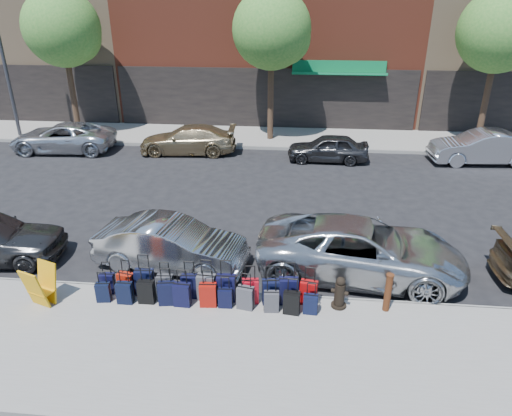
# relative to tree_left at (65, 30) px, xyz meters

# --- Properties ---
(ground) EXTENTS (120.00, 120.00, 0.00)m
(ground) POSITION_rel_tree_left_xyz_m (9.86, -9.50, -5.41)
(ground) COLOR black
(ground) RESTS_ON ground
(sidewalk_near) EXTENTS (60.00, 4.00, 0.15)m
(sidewalk_near) POSITION_rel_tree_left_xyz_m (9.86, -16.00, -5.34)
(sidewalk_near) COLOR gray
(sidewalk_near) RESTS_ON ground
(sidewalk_far) EXTENTS (60.00, 4.00, 0.15)m
(sidewalk_far) POSITION_rel_tree_left_xyz_m (9.86, 0.50, -5.34)
(sidewalk_far) COLOR gray
(sidewalk_far) RESTS_ON ground
(curb_near) EXTENTS (60.00, 0.08, 0.15)m
(curb_near) POSITION_rel_tree_left_xyz_m (9.86, -13.98, -5.34)
(curb_near) COLOR gray
(curb_near) RESTS_ON ground
(curb_far) EXTENTS (60.00, 0.08, 0.15)m
(curb_far) POSITION_rel_tree_left_xyz_m (9.86, -1.52, -5.34)
(curb_far) COLOR gray
(curb_far) RESTS_ON ground
(tree_left) EXTENTS (3.80, 3.80, 7.27)m
(tree_left) POSITION_rel_tree_left_xyz_m (0.00, 0.00, 0.00)
(tree_left) COLOR black
(tree_left) RESTS_ON sidewalk_far
(tree_center) EXTENTS (3.80, 3.80, 7.27)m
(tree_center) POSITION_rel_tree_left_xyz_m (10.50, 0.00, 0.00)
(tree_center) COLOR black
(tree_center) RESTS_ON sidewalk_far
(tree_right) EXTENTS (3.80, 3.80, 7.27)m
(tree_right) POSITION_rel_tree_left_xyz_m (21.00, 0.00, 0.00)
(tree_right) COLOR black
(tree_right) RESTS_ON sidewalk_far
(streetlight) EXTENTS (2.59, 0.18, 8.00)m
(streetlight) POSITION_rel_tree_left_xyz_m (-2.94, -0.70, -0.75)
(streetlight) COLOR #333338
(streetlight) RESTS_ON sidewalk_far
(suitcase_front_0) EXTENTS (0.36, 0.21, 0.86)m
(suitcase_front_0) POSITION_rel_tree_left_xyz_m (7.35, -14.30, -4.99)
(suitcase_front_0) COLOR black
(suitcase_front_0) RESTS_ON sidewalk_near
(suitcase_front_1) EXTENTS (0.42, 0.29, 0.94)m
(suitcase_front_1) POSITION_rel_tree_left_xyz_m (7.83, -14.31, -4.97)
(suitcase_front_1) COLOR #9E190A
(suitcase_front_1) RESTS_ON sidewalk_near
(suitcase_front_2) EXTENTS (0.46, 0.27, 1.08)m
(suitcase_front_2) POSITION_rel_tree_left_xyz_m (8.28, -14.26, -4.92)
(suitcase_front_2) COLOR black
(suitcase_front_2) RESTS_ON sidewalk_near
(suitcase_front_3) EXTENTS (0.40, 0.23, 0.93)m
(suitcase_front_3) POSITION_rel_tree_left_xyz_m (8.81, -14.31, -4.97)
(suitcase_front_3) COLOR #323236
(suitcase_front_3) RESTS_ON sidewalk_near
(suitcase_front_4) EXTENTS (0.41, 0.24, 0.96)m
(suitcase_front_4) POSITION_rel_tree_left_xyz_m (9.42, -14.27, -4.96)
(suitcase_front_4) COLOR black
(suitcase_front_4) RESTS_ON sidewalk_near
(suitcase_front_5) EXTENTS (0.45, 0.26, 1.06)m
(suitcase_front_5) POSITION_rel_tree_left_xyz_m (9.84, -14.32, -4.93)
(suitcase_front_5) COLOR #414247
(suitcase_front_5) RESTS_ON sidewalk_near
(suitcase_front_6) EXTENTS (0.45, 0.26, 1.08)m
(suitcase_front_6) POSITION_rel_tree_left_xyz_m (10.32, -14.31, -4.92)
(suitcase_front_6) COLOR black
(suitcase_front_6) RESTS_ON sidewalk_near
(suitcase_front_7) EXTENTS (0.43, 0.27, 0.98)m
(suitcase_front_7) POSITION_rel_tree_left_xyz_m (10.90, -14.34, -4.96)
(suitcase_front_7) COLOR #A70A17
(suitcase_front_7) RESTS_ON sidewalk_near
(suitcase_front_8) EXTENTS (0.44, 0.29, 1.00)m
(suitcase_front_8) POSITION_rel_tree_left_xyz_m (11.40, -14.32, -4.95)
(suitcase_front_8) COLOR black
(suitcase_front_8) RESTS_ON sidewalk_near
(suitcase_front_9) EXTENTS (0.47, 0.28, 1.08)m
(suitcase_front_9) POSITION_rel_tree_left_xyz_m (11.82, -14.28, -4.92)
(suitcase_front_9) COLOR black
(suitcase_front_9) RESTS_ON sidewalk_near
(suitcase_front_10) EXTENTS (0.44, 0.30, 0.98)m
(suitcase_front_10) POSITION_rel_tree_left_xyz_m (12.29, -14.26, -4.96)
(suitcase_front_10) COLOR #A60A0C
(suitcase_front_10) RESTS_ON sidewalk_near
(suitcase_back_0) EXTENTS (0.35, 0.23, 0.79)m
(suitcase_back_0) POSITION_rel_tree_left_xyz_m (7.38, -14.65, -5.02)
(suitcase_back_0) COLOR black
(suitcase_back_0) RESTS_ON sidewalk_near
(suitcase_back_1) EXTENTS (0.37, 0.22, 0.88)m
(suitcase_back_1) POSITION_rel_tree_left_xyz_m (7.92, -14.66, -4.99)
(suitcase_back_1) COLOR black
(suitcase_back_1) RESTS_ON sidewalk_near
(suitcase_back_2) EXTENTS (0.39, 0.23, 0.93)m
(suitcase_back_2) POSITION_rel_tree_left_xyz_m (8.43, -14.59, -4.97)
(suitcase_back_2) COLOR black
(suitcase_back_2) RESTS_ON sidewalk_near
(suitcase_back_3) EXTENTS (0.42, 0.29, 0.94)m
(suitcase_back_3) POSITION_rel_tree_left_xyz_m (8.93, -14.61, -4.97)
(suitcase_back_3) COLOR black
(suitcase_back_3) RESTS_ON sidewalk_near
(suitcase_back_4) EXTENTS (0.41, 0.25, 0.94)m
(suitcase_back_4) POSITION_rel_tree_left_xyz_m (9.31, -14.63, -4.97)
(suitcase_back_4) COLOR black
(suitcase_back_4) RESTS_ON sidewalk_near
(suitcase_back_5) EXTENTS (0.41, 0.26, 0.94)m
(suitcase_back_5) POSITION_rel_tree_left_xyz_m (9.93, -14.58, -4.97)
(suitcase_back_5) COLOR #951109
(suitcase_back_5) RESTS_ON sidewalk_near
(suitcase_back_6) EXTENTS (0.34, 0.20, 0.79)m
(suitcase_back_6) POSITION_rel_tree_left_xyz_m (10.34, -14.58, -5.02)
(suitcase_back_6) COLOR black
(suitcase_back_6) RESTS_ON sidewalk_near
(suitcase_back_7) EXTENTS (0.42, 0.29, 0.92)m
(suitcase_back_7) POSITION_rel_tree_left_xyz_m (10.82, -14.59, -4.98)
(suitcase_back_7) COLOR #3F3E44
(suitcase_back_7) RESTS_ON sidewalk_near
(suitcase_back_8) EXTENTS (0.36, 0.23, 0.83)m
(suitcase_back_8) POSITION_rel_tree_left_xyz_m (11.43, -14.64, -5.00)
(suitcase_back_8) COLOR #3B3A3F
(suitcase_back_8) RESTS_ON sidewalk_near
(suitcase_back_9) EXTENTS (0.40, 0.26, 0.90)m
(suitcase_back_9) POSITION_rel_tree_left_xyz_m (11.90, -14.67, -4.98)
(suitcase_back_9) COLOR black
(suitcase_back_9) RESTS_ON sidewalk_near
(suitcase_back_10) EXTENTS (0.34, 0.21, 0.79)m
(suitcase_back_10) POSITION_rel_tree_left_xyz_m (12.34, -14.63, -5.02)
(suitcase_back_10) COLOR black
(suitcase_back_10) RESTS_ON sidewalk_near
(fire_hydrant) EXTENTS (0.42, 0.36, 0.81)m
(fire_hydrant) POSITION_rel_tree_left_xyz_m (13.02, -14.31, -4.89)
(fire_hydrant) COLOR black
(fire_hydrant) RESTS_ON sidewalk_near
(bollard) EXTENTS (0.18, 0.18, 0.98)m
(bollard) POSITION_rel_tree_left_xyz_m (14.11, -14.34, -4.76)
(bollard) COLOR #38190C
(bollard) RESTS_ON sidewalk_near
(display_rack) EXTENTS (0.74, 0.77, 1.01)m
(display_rack) POSITION_rel_tree_left_xyz_m (5.99, -14.90, -4.76)
(display_rack) COLOR #E49F0C
(display_rack) RESTS_ON sidewalk_near
(car_near_1) EXTENTS (4.31, 1.97, 1.37)m
(car_near_1) POSITION_rel_tree_left_xyz_m (8.54, -12.70, -4.73)
(car_near_1) COLOR #ADB0B4
(car_near_1) RESTS_ON ground
(car_near_2) EXTENTS (5.70, 3.07, 1.52)m
(car_near_2) POSITION_rel_tree_left_xyz_m (13.67, -12.57, -4.65)
(car_near_2) COLOR silver
(car_near_2) RESTS_ON ground
(car_far_0) EXTENTS (5.09, 2.59, 1.38)m
(car_far_0) POSITION_rel_tree_left_xyz_m (0.39, -2.74, -4.72)
(car_far_0) COLOR silver
(car_far_0) RESTS_ON ground
(car_far_1) EXTENTS (4.72, 2.17, 1.34)m
(car_far_1) POSITION_rel_tree_left_xyz_m (6.55, -2.44, -4.74)
(car_far_1) COLOR tan
(car_far_1) RESTS_ON ground
(car_far_2) EXTENTS (3.68, 1.53, 1.25)m
(car_far_2) POSITION_rel_tree_left_xyz_m (13.23, -3.00, -4.79)
(car_far_2) COLOR #323235
(car_far_2) RESTS_ON ground
(car_far_3) EXTENTS (4.64, 1.89, 1.50)m
(car_far_3) POSITION_rel_tree_left_xyz_m (20.13, -2.62, -4.66)
(car_far_3) COLOR silver
(car_far_3) RESTS_ON ground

